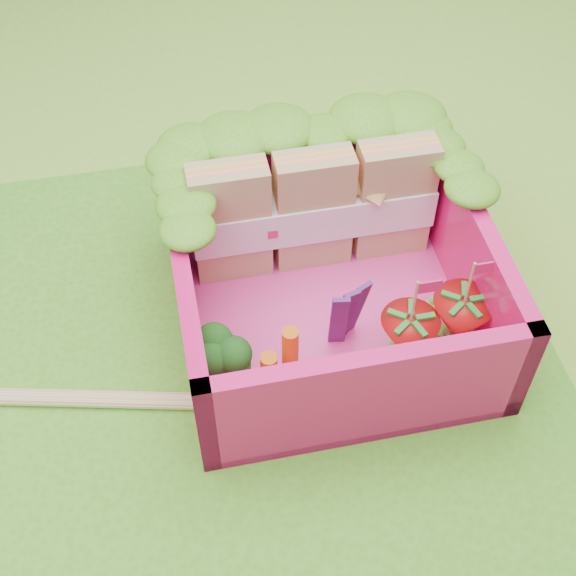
# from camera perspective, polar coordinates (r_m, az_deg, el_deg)

# --- Properties ---
(ground) EXTENTS (14.00, 14.00, 0.00)m
(ground) POSITION_cam_1_polar(r_m,az_deg,el_deg) (3.55, -2.61, -4.53)
(ground) COLOR #7ABE35
(ground) RESTS_ON ground
(placemat) EXTENTS (2.60, 2.60, 0.03)m
(placemat) POSITION_cam_1_polar(r_m,az_deg,el_deg) (3.53, -2.61, -4.39)
(placemat) COLOR #4F9E23
(placemat) RESTS_ON ground
(bento_floor) EXTENTS (1.30, 1.30, 0.05)m
(bento_floor) POSITION_cam_1_polar(r_m,az_deg,el_deg) (3.60, 2.86, -1.85)
(bento_floor) COLOR #E23992
(bento_floor) RESTS_ON placemat
(bento_box) EXTENTS (1.30, 1.30, 0.55)m
(bento_box) POSITION_cam_1_polar(r_m,az_deg,el_deg) (3.41, 3.02, 0.74)
(bento_box) COLOR #DF1263
(bento_box) RESTS_ON placemat
(lettuce_ruffle) EXTENTS (1.43, 0.77, 0.11)m
(lettuce_ruffle) POSITION_cam_1_polar(r_m,az_deg,el_deg) (3.49, 1.51, 9.80)
(lettuce_ruffle) COLOR #3A8618
(lettuce_ruffle) RESTS_ON bento_box
(sandwich_stack) EXTENTS (1.10, 0.18, 0.61)m
(sandwich_stack) POSITION_cam_1_polar(r_m,az_deg,el_deg) (3.58, 1.89, 5.53)
(sandwich_stack) COLOR #A28B55
(sandwich_stack) RESTS_ON bento_floor
(broccoli) EXTENTS (0.34, 0.34, 0.24)m
(broccoli) POSITION_cam_1_polar(r_m,az_deg,el_deg) (3.24, -4.30, -4.75)
(broccoli) COLOR #719D4C
(broccoli) RESTS_ON bento_floor
(carrot_sticks) EXTENTS (0.17, 0.14, 0.28)m
(carrot_sticks) POSITION_cam_1_polar(r_m,az_deg,el_deg) (3.25, -0.51, -5.32)
(carrot_sticks) COLOR #E85413
(carrot_sticks) RESTS_ON bento_floor
(purple_wedges) EXTENTS (0.16, 0.09, 0.38)m
(purple_wedges) POSITION_cam_1_polar(r_m,az_deg,el_deg) (3.33, 4.18, -1.92)
(purple_wedges) COLOR #4D1A5D
(purple_wedges) RESTS_ON bento_floor
(strawberry_left) EXTENTS (0.24, 0.24, 0.48)m
(strawberry_left) POSITION_cam_1_polar(r_m,az_deg,el_deg) (3.36, 8.50, -3.50)
(strawberry_left) COLOR #B71D0B
(strawberry_left) RESTS_ON bento_floor
(strawberry_right) EXTENTS (0.26, 0.26, 0.50)m
(strawberry_right) POSITION_cam_1_polar(r_m,az_deg,el_deg) (3.45, 12.11, -2.27)
(strawberry_right) COLOR #B71D0B
(strawberry_right) RESTS_ON bento_floor
(snap_peas) EXTENTS (0.63, 0.48, 0.05)m
(snap_peas) POSITION_cam_1_polar(r_m,az_deg,el_deg) (3.52, 9.94, -3.18)
(snap_peas) COLOR #5BC43D
(snap_peas) RESTS_ON bento_floor
(chopsticks) EXTENTS (2.01, 0.52, 0.05)m
(chopsticks) POSITION_cam_1_polar(r_m,az_deg,el_deg) (3.52, -18.38, -7.37)
(chopsticks) COLOR tan
(chopsticks) RESTS_ON placemat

